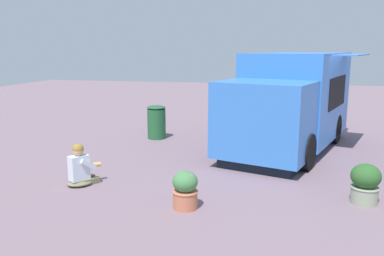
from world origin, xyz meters
The scene contains 6 objects.
ground_plane centered at (0.00, 0.00, 0.00)m, with size 40.00×40.00×0.00m, color slate.
food_truck centered at (0.36, -0.13, 1.22)m, with size 5.63×3.93×2.56m.
person_customer centered at (4.39, -4.21, 0.34)m, with size 0.74×0.67×0.85m.
planter_flowering_near centered at (5.12, -1.89, 0.33)m, with size 0.45×0.45×0.66m.
planter_flowering_far centered at (4.20, 1.14, 0.37)m, with size 0.51×0.51×0.72m.
trash_bin centered at (-0.01, -4.03, 0.51)m, with size 0.56×0.56×1.01m.
Camera 1 is at (11.47, -0.32, 2.70)m, focal length 37.87 mm.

